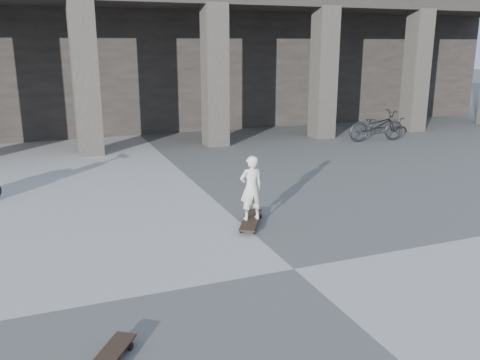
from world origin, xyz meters
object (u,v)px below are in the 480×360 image
object	(u,v)px
bicycle	(376,126)
longboard	(251,220)
skateboard_spare	(107,359)
child	(251,188)

from	to	relation	value
bicycle	longboard	bearing A→B (deg)	138.22
longboard	bicycle	bearing A→B (deg)	-19.06
skateboard_spare	bicycle	xyz separation A→B (m)	(9.17, 8.55, 0.39)
skateboard_spare	bicycle	bearing A→B (deg)	-12.73
skateboard_spare	bicycle	distance (m)	12.55
skateboard_spare	child	size ratio (longest dim) A/B	0.77
skateboard_spare	child	xyz separation A→B (m)	(2.71, 3.03, 0.56)
child	bicycle	distance (m)	8.51
child	skateboard_spare	bearing A→B (deg)	48.22
longboard	skateboard_spare	world-z (taller)	longboard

